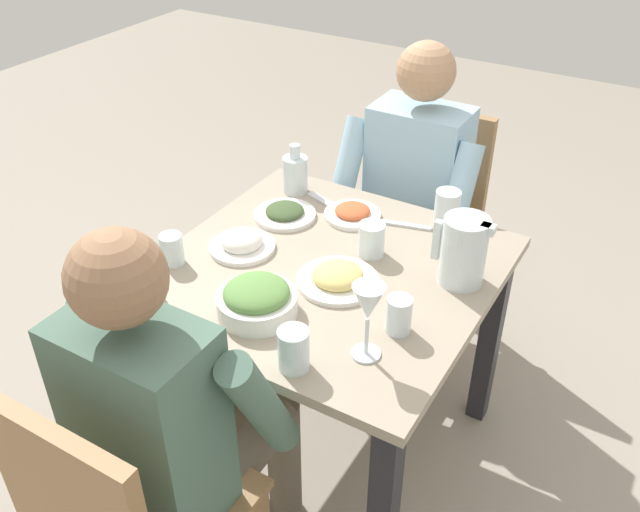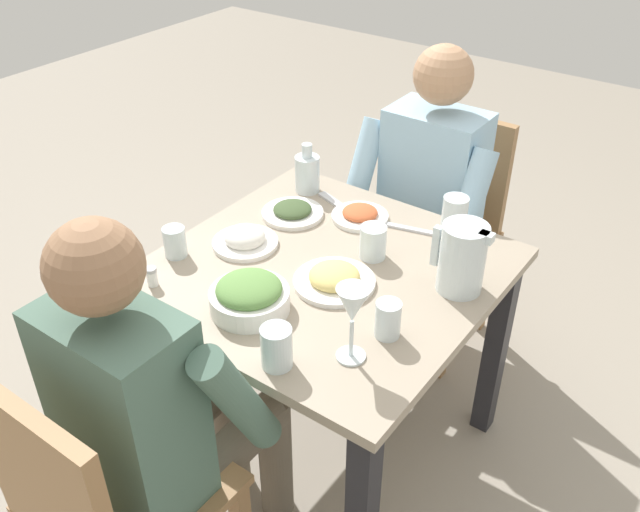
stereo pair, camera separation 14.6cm
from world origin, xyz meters
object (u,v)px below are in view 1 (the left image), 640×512
(chair_near, at_px, (425,214))
(salad_bowl, at_px, (257,299))
(diner_near, at_px, (405,203))
(water_glass_center, at_px, (371,239))
(water_glass_near_right, at_px, (399,315))
(water_pitcher, at_px, (463,250))
(oil_carafe, at_px, (295,176))
(water_glass_far_left, at_px, (172,249))
(wine_glass, at_px, (368,306))
(water_glass_far_right, at_px, (294,349))
(plate_fries, at_px, (338,277))
(salt_shaker, at_px, (153,286))
(diner_far, at_px, (177,413))
(plate_rice_curry, at_px, (352,213))
(water_glass_by_pitcher, at_px, (447,209))
(plate_yoghurt, at_px, (242,243))
(dining_table, at_px, (325,302))
(plate_dolmas, at_px, (285,213))

(chair_near, distance_m, salad_bowl, 1.06)
(chair_near, bearing_deg, salad_bowl, 88.35)
(chair_near, height_order, diner_near, diner_near)
(water_glass_center, distance_m, water_glass_near_right, 0.34)
(chair_near, relative_size, water_pitcher, 4.54)
(oil_carafe, bearing_deg, water_glass_far_left, 82.15)
(diner_near, relative_size, wine_glass, 5.91)
(water_glass_far_right, bearing_deg, water_pitcher, -111.76)
(chair_near, height_order, water_glass_center, chair_near)
(water_glass_center, bearing_deg, plate_fries, 85.84)
(salt_shaker, bearing_deg, salad_bowl, -165.03)
(diner_far, xyz_separation_m, water_glass_far_left, (0.32, -0.37, 0.12))
(diner_near, distance_m, water_glass_far_right, 0.96)
(plate_rice_curry, xyz_separation_m, water_glass_center, (-0.14, 0.15, 0.03))
(water_glass_far_right, bearing_deg, plate_rice_curry, -72.81)
(water_glass_by_pitcher, bearing_deg, plate_fries, 72.44)
(plate_rice_curry, height_order, water_glass_far_left, water_glass_far_left)
(plate_yoghurt, height_order, water_glass_center, water_glass_center)
(diner_far, bearing_deg, water_glass_center, -100.84)
(dining_table, height_order, chair_near, chair_near)
(plate_yoghurt, bearing_deg, plate_dolmas, -92.10)
(water_pitcher, relative_size, oil_carafe, 1.16)
(diner_near, xyz_separation_m, water_glass_near_right, (-0.30, 0.71, 0.13))
(water_pitcher, height_order, water_glass_far_left, water_pitcher)
(plate_dolmas, height_order, salt_shaker, salt_shaker)
(dining_table, distance_m, oil_carafe, 0.48)
(diner_near, xyz_separation_m, water_glass_center, (-0.09, 0.44, 0.13))
(water_glass_far_right, xyz_separation_m, water_glass_by_pitcher, (-0.06, -0.75, 0.00))
(salad_bowl, xyz_separation_m, plate_fries, (-0.11, -0.21, -0.02))
(dining_table, distance_m, water_glass_by_pitcher, 0.46)
(chair_near, distance_m, plate_fries, 0.85)
(plate_rice_curry, xyz_separation_m, oil_carafe, (0.24, -0.05, 0.04))
(dining_table, relative_size, water_glass_near_right, 9.29)
(dining_table, xyz_separation_m, diner_far, (0.06, 0.57, 0.04))
(chair_near, distance_m, water_glass_far_left, 1.06)
(chair_near, xyz_separation_m, water_glass_center, (-0.09, 0.65, 0.27))
(plate_rice_curry, bearing_deg, water_glass_far_left, 56.71)
(diner_near, bearing_deg, oil_carafe, 40.08)
(plate_rice_curry, distance_m, water_glass_by_pitcher, 0.28)
(plate_rice_curry, height_order, wine_glass, wine_glass)
(diner_near, relative_size, water_glass_far_right, 11.17)
(plate_dolmas, xyz_separation_m, wine_glass, (-0.50, 0.43, 0.13))
(plate_yoghurt, bearing_deg, water_glass_near_right, 169.46)
(water_pitcher, distance_m, wine_glass, 0.40)
(plate_rice_curry, distance_m, wine_glass, 0.64)
(plate_yoghurt, relative_size, water_glass_by_pitcher, 1.68)
(chair_near, bearing_deg, dining_table, 91.32)
(plate_rice_curry, xyz_separation_m, salt_shaker, (0.26, 0.61, 0.01))
(salad_bowl, height_order, wine_glass, wine_glass)
(dining_table, distance_m, water_glass_center, 0.22)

